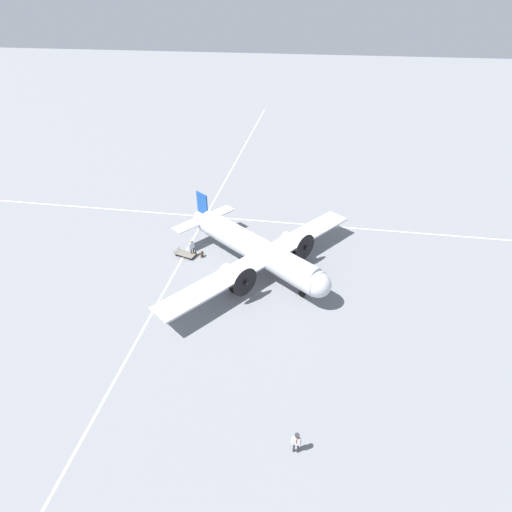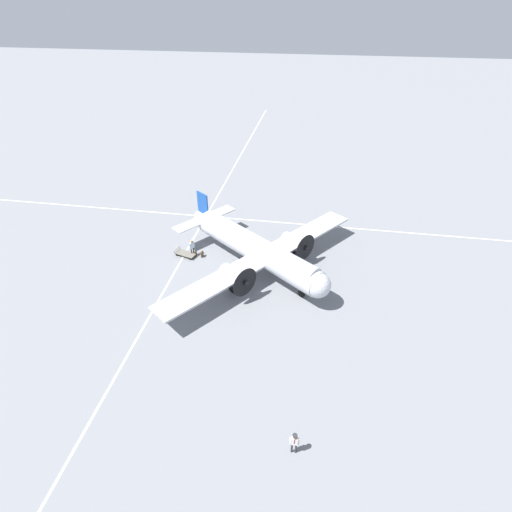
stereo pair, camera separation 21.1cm
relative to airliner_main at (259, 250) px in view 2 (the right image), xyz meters
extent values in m
plane|color=slate|center=(0.22, 0.30, -2.39)|extent=(300.00, 300.00, 0.00)
cube|color=silver|center=(0.22, 8.02, -2.38)|extent=(120.00, 0.16, 0.01)
cube|color=silver|center=(9.85, 0.30, -2.38)|extent=(0.16, 120.00, 0.01)
cylinder|color=silver|center=(0.22, 0.30, -0.12)|extent=(10.90, 13.45, 2.34)
cylinder|color=silver|center=(0.22, 0.30, 0.52)|extent=(9.90, 12.44, 1.63)
sphere|color=silver|center=(-4.29, -5.73, -0.12)|extent=(2.22, 2.22, 2.22)
cylinder|color=silver|center=(4.74, 6.32, 0.00)|extent=(2.79, 3.12, 1.28)
cube|color=#194799|center=(5.07, 6.76, 1.63)|extent=(1.10, 1.41, 2.69)
cube|color=silver|center=(4.96, 6.62, 0.11)|extent=(6.85, 5.65, 0.10)
cube|color=silver|center=(-0.44, -0.58, -0.41)|extent=(20.08, 15.90, 0.20)
cylinder|color=silver|center=(2.58, -3.17, -0.39)|extent=(2.57, 2.83, 1.28)
cylinder|color=black|center=(1.73, -4.30, -0.39)|extent=(2.18, 1.65, 2.70)
sphere|color=black|center=(1.65, -4.40, -0.39)|extent=(0.45, 0.45, 0.45)
cylinder|color=silver|center=(-3.76, 1.59, -0.39)|extent=(2.57, 2.83, 1.28)
cylinder|color=black|center=(-4.61, 0.46, -0.39)|extent=(2.18, 1.65, 2.70)
sphere|color=black|center=(-4.69, 0.35, -0.39)|extent=(0.45, 0.45, 0.45)
cylinder|color=#4C4C51|center=(2.73, -2.96, -1.37)|extent=(0.18, 0.18, 0.93)
cylinder|color=black|center=(2.73, -2.96, -1.84)|extent=(0.90, 1.06, 1.10)
cylinder|color=#4C4C51|center=(-3.61, 1.79, -1.37)|extent=(0.18, 0.18, 0.93)
cylinder|color=black|center=(-3.61, 1.79, -1.84)|extent=(0.90, 1.06, 1.10)
cylinder|color=#4C4C51|center=(-3.30, -4.40, -1.61)|extent=(0.14, 0.14, 0.87)
cylinder|color=black|center=(-3.30, -4.40, -2.04)|extent=(0.56, 0.67, 0.70)
cylinder|color=#2D2D33|center=(-17.75, -5.09, -1.98)|extent=(0.12, 0.12, 0.83)
cylinder|color=#2D2D33|center=(-17.75, -4.85, -1.98)|extent=(0.12, 0.12, 0.83)
cube|color=white|center=(-17.75, -4.97, -1.25)|extent=(0.20, 0.40, 0.62)
sphere|color=#8C6647|center=(-17.75, -4.97, -0.81)|extent=(0.28, 0.28, 0.28)
cylinder|color=white|center=(-17.75, -5.21, -1.29)|extent=(0.10, 0.10, 0.59)
cylinder|color=white|center=(-17.75, -4.72, -1.29)|extent=(0.10, 0.10, 0.59)
cube|color=maroon|center=(-17.85, -4.97, -1.18)|extent=(0.01, 0.05, 0.40)
cylinder|color=#2D2D33|center=(-17.75, -4.97, -0.69)|extent=(0.29, 0.29, 0.07)
cylinder|color=#2D2D33|center=(1.62, 7.04, -1.95)|extent=(0.13, 0.13, 0.88)
cylinder|color=#2D2D33|center=(1.41, 7.20, -1.95)|extent=(0.13, 0.13, 0.88)
cube|color=silver|center=(1.52, 7.12, -1.17)|extent=(0.46, 0.42, 0.66)
sphere|color=tan|center=(1.52, 7.12, -0.70)|extent=(0.29, 0.29, 0.29)
cylinder|color=silver|center=(1.73, 6.96, -1.21)|extent=(0.10, 0.10, 0.63)
cylinder|color=silver|center=(1.31, 7.28, -1.21)|extent=(0.10, 0.10, 0.63)
cube|color=#47331E|center=(1.41, 6.10, -2.09)|extent=(0.43, 0.15, 0.59)
cube|color=#312315|center=(1.41, 6.10, -1.77)|extent=(0.15, 0.11, 0.02)
cube|color=#47331E|center=(1.47, 6.79, -2.11)|extent=(0.35, 0.13, 0.56)
cube|color=#312315|center=(1.47, 6.79, -1.80)|extent=(0.13, 0.09, 0.02)
cube|color=#6B665B|center=(1.29, 7.82, -2.09)|extent=(1.59, 2.35, 0.04)
cube|color=#6B665B|center=(1.59, 8.82, -1.85)|extent=(0.98, 0.33, 0.04)
cylinder|color=#6B665B|center=(2.04, 8.68, -1.96)|extent=(0.04, 0.04, 0.22)
cylinder|color=#6B665B|center=(1.13, 8.95, -1.96)|extent=(0.04, 0.04, 0.22)
cylinder|color=black|center=(1.44, 6.92, -2.25)|extent=(0.14, 0.29, 0.28)
cylinder|color=black|center=(0.66, 7.15, -2.25)|extent=(0.14, 0.29, 0.28)
cylinder|color=black|center=(1.91, 8.48, -2.25)|extent=(0.14, 0.29, 0.28)
cylinder|color=black|center=(1.13, 8.72, -2.25)|extent=(0.14, 0.29, 0.28)
camera|label=1|loc=(-31.10, -4.71, 20.64)|focal=28.00mm
camera|label=2|loc=(-31.07, -4.92, 20.64)|focal=28.00mm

